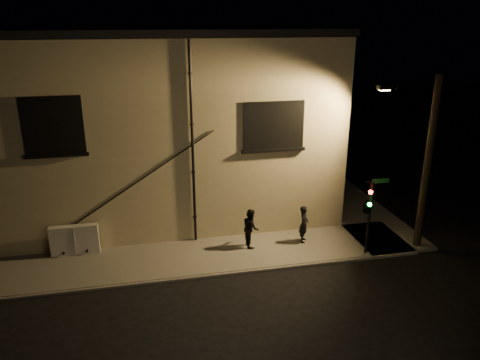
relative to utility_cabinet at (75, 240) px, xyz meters
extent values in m
plane|color=black|center=(6.72, -2.70, -0.74)|extent=(90.00, 90.00, 0.00)
cube|color=#5B5952|center=(3.72, -1.20, -0.68)|extent=(20.00, 3.00, 0.12)
cube|color=#5B5952|center=(13.22, 5.30, -0.68)|extent=(3.00, 16.00, 0.12)
cube|color=tan|center=(3.72, 6.30, 3.51)|extent=(16.00, 12.00, 8.50)
cube|color=black|center=(3.72, 6.30, 7.91)|extent=(16.20, 12.20, 0.30)
cube|color=black|center=(-0.28, 0.28, 4.66)|extent=(2.20, 0.10, 2.20)
cube|color=black|center=(-0.28, 0.29, 4.66)|extent=(1.98, 0.05, 1.98)
cube|color=black|center=(8.32, 0.28, 4.26)|extent=(2.60, 0.10, 2.00)
cube|color=black|center=(8.32, 0.29, 4.26)|extent=(2.38, 0.05, 1.78)
cylinder|color=black|center=(4.92, 0.22, 3.57)|extent=(0.11, 0.11, 8.30)
cylinder|color=black|center=(2.72, 0.25, 2.26)|extent=(5.96, 0.04, 3.75)
cylinder|color=black|center=(2.84, 0.25, 2.32)|extent=(5.96, 0.04, 3.75)
cube|color=#BBB8B1|center=(0.00, 0.00, 0.00)|extent=(1.89, 0.32, 1.24)
imported|color=black|center=(9.42, -0.88, 0.19)|extent=(0.60, 0.70, 1.62)
imported|color=black|center=(7.12, -0.79, 0.20)|extent=(0.64, 0.81, 1.64)
cylinder|color=black|center=(11.58, -2.40, 0.90)|extent=(0.12, 0.12, 3.04)
imported|color=black|center=(11.36, -2.52, 1.54)|extent=(0.60, 1.86, 0.74)
sphere|color=#FF140C|center=(11.38, -2.70, 2.14)|extent=(0.17, 0.17, 0.17)
sphere|color=#14FF3F|center=(11.38, -2.70, 1.64)|extent=(0.17, 0.17, 0.17)
cube|color=#0C4C1E|center=(11.93, -2.40, 2.47)|extent=(0.70, 0.03, 0.18)
cylinder|color=black|center=(14.02, -2.19, 2.87)|extent=(0.30, 0.30, 7.23)
cylinder|color=black|center=(13.22, -1.64, 5.98)|extent=(1.83, 1.00, 0.10)
cube|color=black|center=(12.42, -1.09, 5.88)|extent=(0.55, 0.28, 0.18)
cube|color=#FFC672|center=(12.42, -1.09, 5.78)|extent=(0.42, 0.20, 0.04)
camera|label=1|loc=(2.92, -18.02, 8.50)|focal=35.00mm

